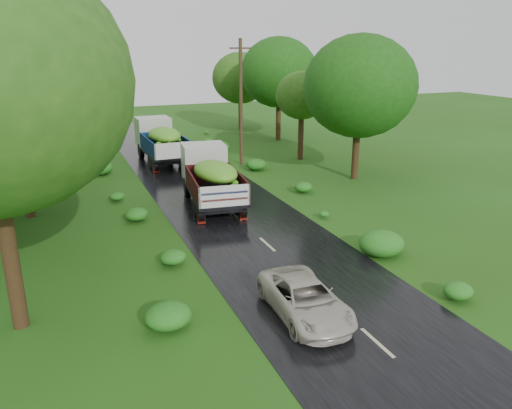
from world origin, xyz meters
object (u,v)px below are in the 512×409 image
truck_near (210,175)px  car (305,299)px  truck_far (160,139)px  utility_pole (241,102)px

truck_near → car: bearing=-86.4°
truck_far → car: truck_far is taller
car → utility_pole: utility_pole is taller
truck_near → truck_far: size_ratio=0.99×
truck_near → utility_pole: utility_pole is taller
truck_far → utility_pole: (5.17, -2.92, 2.75)m
truck_near → utility_pole: bearing=66.3°
car → utility_pole: size_ratio=0.49×
truck_near → truck_far: truck_far is taller
car → utility_pole: 21.37m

